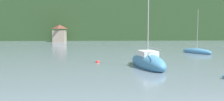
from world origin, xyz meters
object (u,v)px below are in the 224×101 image
(shore_building_westcentral, at_px, (60,33))
(sailboat_mid_6, at_px, (148,62))
(sailboat_far_2, at_px, (197,52))
(mooring_buoy_far, at_px, (98,62))

(shore_building_westcentral, relative_size, sailboat_mid_6, 0.52)
(sailboat_far_2, distance_m, sailboat_mid_6, 18.78)
(shore_building_westcentral, height_order, mooring_buoy_far, shore_building_westcentral)
(sailboat_mid_6, bearing_deg, mooring_buoy_far, 45.29)
(sailboat_far_2, relative_size, sailboat_mid_6, 0.69)
(shore_building_westcentral, xyz_separation_m, sailboat_far_2, (30.72, -37.96, -2.44))
(mooring_buoy_far, bearing_deg, shore_building_westcentral, 105.16)
(sailboat_far_2, relative_size, mooring_buoy_far, 14.85)
(sailboat_far_2, xyz_separation_m, sailboat_mid_6, (-11.81, -14.60, 0.28))
(sailboat_far_2, height_order, mooring_buoy_far, sailboat_far_2)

